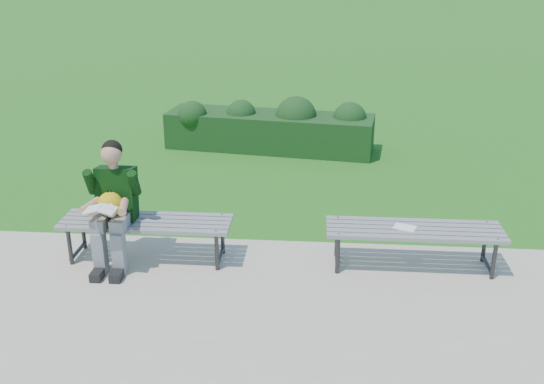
{
  "coord_description": "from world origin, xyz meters",
  "views": [
    {
      "loc": [
        0.68,
        -6.24,
        3.09
      ],
      "look_at": [
        0.22,
        -0.3,
        0.74
      ],
      "focal_mm": 40.0,
      "sensor_mm": 36.0,
      "label": 1
    }
  ],
  "objects_px": {
    "hedge": "(273,127)",
    "bench_right": "(414,233)",
    "bench_left": "(146,225)",
    "paper_sheet": "(405,227)",
    "seated_boy": "(113,202)"
  },
  "relations": [
    {
      "from": "bench_left",
      "to": "paper_sheet",
      "type": "relative_size",
      "value": 6.83
    },
    {
      "from": "hedge",
      "to": "paper_sheet",
      "type": "height_order",
      "value": "hedge"
    },
    {
      "from": "bench_right",
      "to": "paper_sheet",
      "type": "distance_m",
      "value": 0.12
    },
    {
      "from": "hedge",
      "to": "bench_right",
      "type": "distance_m",
      "value": 4.43
    },
    {
      "from": "bench_left",
      "to": "paper_sheet",
      "type": "distance_m",
      "value": 2.7
    },
    {
      "from": "hedge",
      "to": "seated_boy",
      "type": "distance_m",
      "value": 4.41
    },
    {
      "from": "seated_boy",
      "to": "paper_sheet",
      "type": "xyz_separation_m",
      "value": [
        3.0,
        0.13,
        -0.24
      ]
    },
    {
      "from": "bench_right",
      "to": "seated_boy",
      "type": "height_order",
      "value": "seated_boy"
    },
    {
      "from": "bench_left",
      "to": "seated_boy",
      "type": "xyz_separation_m",
      "value": [
        -0.3,
        -0.1,
        0.3
      ]
    },
    {
      "from": "hedge",
      "to": "bench_right",
      "type": "bearing_deg",
      "value": -66.48
    },
    {
      "from": "bench_left",
      "to": "seated_boy",
      "type": "bearing_deg",
      "value": -162.15
    },
    {
      "from": "hedge",
      "to": "bench_left",
      "type": "relative_size",
      "value": 1.96
    },
    {
      "from": "bench_right",
      "to": "seated_boy",
      "type": "relative_size",
      "value": 1.37
    },
    {
      "from": "bench_right",
      "to": "bench_left",
      "type": "bearing_deg",
      "value": -179.42
    },
    {
      "from": "seated_boy",
      "to": "paper_sheet",
      "type": "distance_m",
      "value": 3.01
    }
  ]
}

